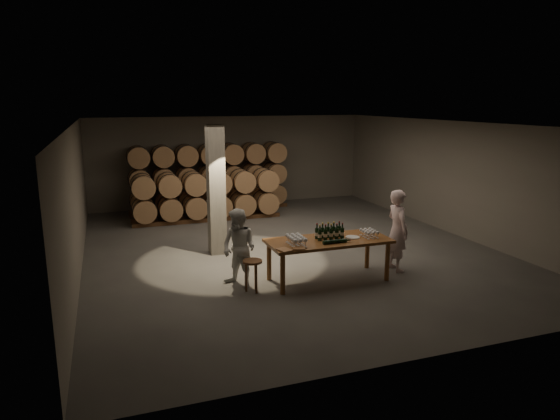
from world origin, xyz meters
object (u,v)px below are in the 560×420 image
object	(u,v)px
tasting_table	(328,244)
notebook_near	(299,249)
bottle_cluster	(330,233)
plate	(353,237)
person_woman	(239,248)
stool	(253,266)
person_man	(397,230)

from	to	relation	value
tasting_table	notebook_near	bearing A→B (deg)	-152.03
bottle_cluster	notebook_near	distance (m)	1.04
plate	notebook_near	distance (m)	1.46
tasting_table	notebook_near	xyz separation A→B (m)	(-0.85, -0.45, 0.12)
bottle_cluster	notebook_near	xyz separation A→B (m)	(-0.90, -0.51, -0.11)
tasting_table	plate	size ratio (longest dim) A/B	8.70
person_woman	tasting_table	bearing A→B (deg)	45.44
stool	notebook_near	bearing A→B (deg)	-23.02
bottle_cluster	plate	distance (m)	0.52
plate	person_woman	distance (m)	2.44
bottle_cluster	person_man	xyz separation A→B (m)	(1.68, 0.03, -0.10)
plate	person_woman	world-z (taller)	person_woman
bottle_cluster	person_man	world-z (taller)	person_man
tasting_table	stool	world-z (taller)	tasting_table
tasting_table	bottle_cluster	distance (m)	0.24
bottle_cluster	stool	bearing A→B (deg)	-175.03
tasting_table	person_man	distance (m)	1.73
stool	plate	bearing A→B (deg)	1.44
bottle_cluster	stool	xyz separation A→B (m)	(-1.75, -0.15, -0.49)
stool	person_man	size ratio (longest dim) A/B	0.35
tasting_table	bottle_cluster	size ratio (longest dim) A/B	4.30
bottle_cluster	person_woman	size ratio (longest dim) A/B	0.37
bottle_cluster	notebook_near	world-z (taller)	bottle_cluster
tasting_table	person_woman	world-z (taller)	person_woman
notebook_near	person_woman	xyz separation A→B (m)	(-1.02, 0.74, -0.10)
plate	person_woman	bearing A→B (deg)	172.45
bottle_cluster	person_woman	distance (m)	1.94
bottle_cluster	plate	xyz separation A→B (m)	(0.50, -0.10, -0.11)
notebook_near	person_man	size ratio (longest dim) A/B	0.13
plate	person_woman	xyz separation A→B (m)	(-2.42, 0.32, -0.10)
notebook_near	person_man	distance (m)	2.63
stool	tasting_table	bearing A→B (deg)	3.00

